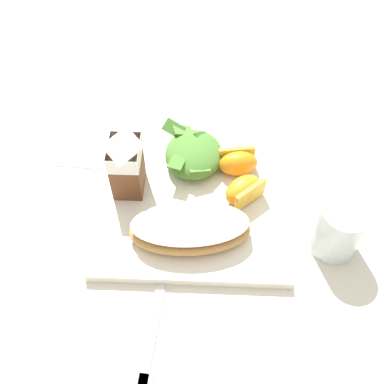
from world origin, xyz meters
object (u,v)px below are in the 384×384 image
(orange_wedge_middle, at_px, (238,163))
(drinking_clear_cup, at_px, (339,228))
(white_plate, at_px, (192,199))
(metal_fork, at_px, (151,339))
(green_salad_pile, at_px, (193,154))
(orange_wedge_front, at_px, (243,189))
(cheesy_pizza_bread, at_px, (190,229))
(milk_carton, at_px, (126,161))
(paper_napkin, at_px, (90,143))

(orange_wedge_middle, distance_m, drinking_clear_cup, 0.18)
(white_plate, bearing_deg, metal_fork, 168.73)
(green_salad_pile, xyz_separation_m, metal_fork, (-0.28, 0.04, -0.03))
(metal_fork, bearing_deg, orange_wedge_front, -28.79)
(cheesy_pizza_bread, height_order, milk_carton, milk_carton)
(green_salad_pile, distance_m, paper_napkin, 0.19)
(orange_wedge_front, height_order, metal_fork, orange_wedge_front)
(cheesy_pizza_bread, xyz_separation_m, orange_wedge_front, (0.07, -0.08, 0.00))
(orange_wedge_front, distance_m, metal_fork, 0.25)
(white_plate, xyz_separation_m, metal_fork, (-0.21, 0.04, -0.01))
(cheesy_pizza_bread, relative_size, paper_napkin, 1.60)
(white_plate, bearing_deg, drinking_clear_cup, -108.26)
(orange_wedge_front, distance_m, orange_wedge_middle, 0.05)
(milk_carton, distance_m, metal_fork, 0.25)
(green_salad_pile, distance_m, orange_wedge_front, 0.10)
(orange_wedge_front, bearing_deg, metal_fork, 151.21)
(green_salad_pile, relative_size, orange_wedge_front, 1.54)
(orange_wedge_middle, relative_size, metal_fork, 0.34)
(orange_wedge_middle, height_order, metal_fork, orange_wedge_middle)
(milk_carton, xyz_separation_m, drinking_clear_cup, (-0.08, -0.30, -0.03))
(white_plate, distance_m, orange_wedge_front, 0.08)
(cheesy_pizza_bread, xyz_separation_m, metal_fork, (-0.14, 0.04, -0.03))
(metal_fork, bearing_deg, green_salad_pile, -8.48)
(metal_fork, relative_size, drinking_clear_cup, 2.19)
(green_salad_pile, relative_size, paper_napkin, 0.96)
(cheesy_pizza_bread, distance_m, drinking_clear_cup, 0.20)
(cheesy_pizza_bread, bearing_deg, green_salad_pile, 0.12)
(green_salad_pile, relative_size, drinking_clear_cup, 1.23)
(orange_wedge_middle, distance_m, metal_fork, 0.29)
(paper_napkin, bearing_deg, orange_wedge_middle, -104.43)
(orange_wedge_front, distance_m, drinking_clear_cup, 0.14)
(white_plate, height_order, paper_napkin, white_plate)
(white_plate, distance_m, metal_fork, 0.22)
(orange_wedge_front, xyz_separation_m, metal_fork, (-0.22, 0.12, -0.03))
(milk_carton, distance_m, drinking_clear_cup, 0.31)
(white_plate, bearing_deg, cheesy_pizza_bread, 179.61)
(milk_carton, distance_m, orange_wedge_middle, 0.17)
(milk_carton, bearing_deg, green_salad_pile, -61.37)
(orange_wedge_front, bearing_deg, orange_wedge_middle, 7.57)
(cheesy_pizza_bread, xyz_separation_m, green_salad_pile, (0.14, 0.00, 0.00))
(orange_wedge_front, bearing_deg, drinking_clear_cup, -118.21)
(white_plate, distance_m, milk_carton, 0.12)
(orange_wedge_front, bearing_deg, milk_carton, 85.32)
(milk_carton, bearing_deg, paper_napkin, 39.30)
(green_salad_pile, relative_size, orange_wedge_middle, 1.63)
(white_plate, bearing_deg, milk_carton, 80.94)
(white_plate, distance_m, green_salad_pile, 0.07)
(metal_fork, distance_m, drinking_clear_cup, 0.29)
(milk_carton, relative_size, orange_wedge_middle, 1.70)
(cheesy_pizza_bread, xyz_separation_m, orange_wedge_middle, (0.12, -0.07, 0.00))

